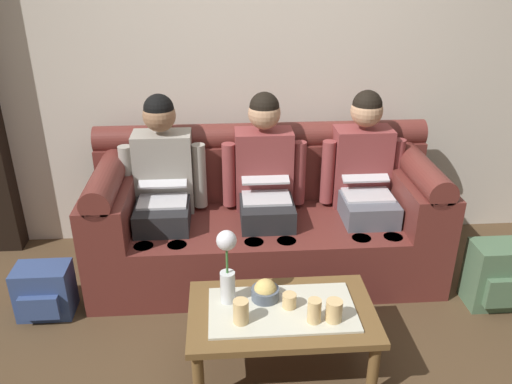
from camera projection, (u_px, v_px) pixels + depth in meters
name	position (u px, v px, depth m)	size (l,w,h in m)	color
back_wall_patterned	(259.00, 43.00, 3.56)	(6.00, 0.12, 2.90)	beige
couch	(265.00, 218.00, 3.54)	(2.27, 0.88, 0.96)	maroon
person_left	(163.00, 183.00, 3.37)	(0.56, 0.67, 1.22)	#232326
person_middle	(265.00, 180.00, 3.41)	(0.56, 0.67, 1.22)	#232326
person_right	(365.00, 177.00, 3.46)	(0.56, 0.67, 1.22)	#595B66
coffee_table	(282.00, 318.00, 2.65)	(0.95, 0.57, 0.39)	brown
flower_vase	(227.00, 264.00, 2.58)	(0.10, 0.10, 0.41)	silver
snack_bowl	(265.00, 291.00, 2.68)	(0.15, 0.15, 0.12)	#4C5666
cup_near_left	(241.00, 311.00, 2.50)	(0.08, 0.08, 0.12)	#DBB77A
cup_near_right	(314.00, 311.00, 2.51)	(0.07, 0.07, 0.12)	#DBB77A
cup_far_center	(289.00, 301.00, 2.62)	(0.07, 0.07, 0.08)	#DBB77A
cup_far_left	(334.00, 311.00, 2.52)	(0.08, 0.08, 0.11)	#DBB77A
backpack_right	(495.00, 276.00, 3.21)	(0.32, 0.27, 0.42)	#4C6B4C
backpack_left	(44.00, 292.00, 3.14)	(0.32, 0.26, 0.33)	#33477A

